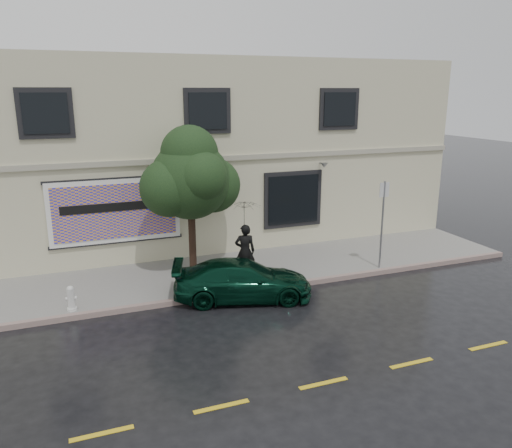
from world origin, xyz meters
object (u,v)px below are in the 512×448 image
object	(u,v)px
car	(243,280)
street_tree	(190,180)
pedestrian	(245,251)
fire_hydrant	(71,298)

from	to	relation	value
car	street_tree	xyz separation A→B (m)	(-0.88, 2.38, 2.58)
pedestrian	fire_hydrant	size ratio (longest dim) A/B	2.51
fire_hydrant	street_tree	bearing A→B (deg)	2.82
pedestrian	street_tree	xyz separation A→B (m)	(-1.38, 1.16, 2.14)
car	pedestrian	bearing A→B (deg)	-6.74
pedestrian	street_tree	size ratio (longest dim) A/B	0.41
car	pedestrian	world-z (taller)	pedestrian
car	fire_hydrant	xyz separation A→B (m)	(-4.66, 0.60, -0.09)
pedestrian	car	bearing A→B (deg)	82.25
pedestrian	fire_hydrant	bearing A→B (deg)	21.61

